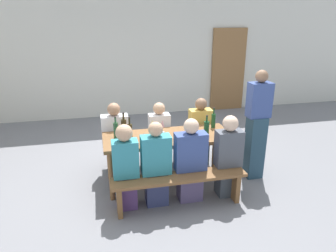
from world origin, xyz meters
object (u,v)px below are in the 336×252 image
wine_bottle_0 (213,120)px  seated_guest_near_3 (228,158)px  seated_guest_near_0 (126,168)px  bench_far (159,144)px  wine_glass_3 (162,124)px  standing_host (257,127)px  wine_bottle_1 (206,129)px  wine_bottle_2 (116,130)px  wooden_door (228,70)px  bench_near (179,183)px  seated_guest_near_2 (190,163)px  seated_guest_far_2 (200,133)px  wine_bottle_3 (124,126)px  seated_guest_far_0 (116,140)px  seated_guest_far_1 (159,137)px  wine_bottle_4 (130,132)px  seated_guest_near_1 (156,166)px  wine_glass_1 (159,133)px  wine_glass_0 (152,123)px  tasting_table (168,141)px  wine_glass_2 (144,136)px

wine_bottle_0 → seated_guest_near_3: seated_guest_near_3 is taller
seated_guest_near_0 → bench_far: bearing=-29.6°
wine_glass_3 → standing_host: size_ratio=0.11×
wine_bottle_1 → wine_bottle_2: (-1.25, 0.25, -0.00)m
wooden_door → seated_guest_near_3: 4.34m
bench_near → seated_guest_near_2: size_ratio=1.52×
seated_guest_far_2 → standing_host: (0.67, -0.63, 0.27)m
wine_bottle_3 → seated_guest_far_0: size_ratio=0.28×
seated_guest_far_1 → wine_bottle_0: bearing=68.1°
wine_bottle_1 → seated_guest_far_1: 0.94m
wine_bottle_4 → seated_guest_far_2: bearing=25.1°
bench_near → standing_host: 1.52m
wine_bottle_0 → wine_bottle_4: wine_bottle_4 is taller
wine_bottle_4 → seated_guest_near_0: (-0.11, -0.46, -0.32)m
seated_guest_near_3 → seated_guest_near_1: bearing=90.0°
wine_glass_1 → seated_guest_near_1: 0.49m
bench_far → seated_guest_near_3: size_ratio=1.51×
bench_far → seated_guest_far_2: size_ratio=1.54×
bench_far → seated_guest_near_2: 1.21m
wooden_door → seated_guest_far_1: (-2.42, -2.95, -0.52)m
wine_glass_3 → seated_guest_far_1: size_ratio=0.17×
seated_guest_near_0 → wine_glass_0: bearing=-32.5°
wooden_door → bench_far: (-2.40, -2.80, -0.70)m
seated_guest_near_0 → seated_guest_far_0: 1.03m
tasting_table → wine_bottle_1: wine_bottle_1 is taller
bench_near → wine_bottle_3: 1.21m
tasting_table → wine_glass_1: size_ratio=11.04×
standing_host → wine_glass_3: bearing=-11.3°
wine_bottle_0 → wine_bottle_3: (-1.37, 0.05, -0.00)m
wine_glass_1 → seated_guest_near_2: 0.60m
wine_bottle_2 → wine_glass_2: bearing=-40.7°
seated_guest_near_3 → standing_host: (0.61, 0.40, 0.25)m
wooden_door → bench_far: bearing=-130.5°
standing_host → wine_bottle_3: bearing=-10.3°
wooden_door → seated_guest_near_2: wooden_door is taller
tasting_table → seated_guest_near_3: seated_guest_near_3 is taller
seated_guest_near_0 → wine_bottle_2: bearing=6.6°
wine_bottle_2 → wine_glass_2: (0.36, -0.31, -0.01)m
bench_near → seated_guest_near_3: size_ratio=1.51×
wine_glass_2 → seated_guest_near_2: size_ratio=0.14×
wooden_door → seated_guest_far_2: 3.46m
wine_glass_3 → seated_guest_near_1: 0.79m
wine_glass_0 → seated_guest_near_2: (0.37, -0.76, -0.33)m
wine_bottle_2 → wine_glass_1: bearing=-22.7°
wine_glass_1 → seated_guest_near_0: 0.68m
wine_glass_2 → seated_guest_far_2: bearing=35.4°
wine_bottle_4 → standing_host: (1.89, -0.06, -0.06)m
wine_bottle_3 → bench_far: bearing=34.8°
wine_glass_2 → standing_host: bearing=3.9°
standing_host → wine_glass_2: bearing=3.9°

